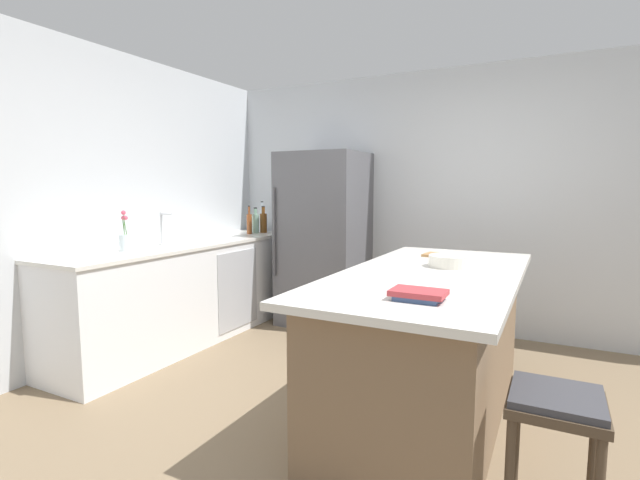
% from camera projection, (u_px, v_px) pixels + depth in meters
% --- Properties ---
extents(ground_plane, '(7.20, 7.20, 0.00)m').
position_uv_depth(ground_plane, '(361.00, 427.00, 2.78)').
color(ground_plane, '#7A664C').
extents(wall_rear, '(6.00, 0.10, 2.60)m').
position_uv_depth(wall_rear, '(447.00, 202.00, 4.62)').
color(wall_rear, silver).
rests_on(wall_rear, ground_plane).
extents(wall_left, '(0.10, 6.00, 2.60)m').
position_uv_depth(wall_left, '(84.00, 205.00, 3.75)').
color(wall_left, silver).
rests_on(wall_left, ground_plane).
extents(counter_run_left, '(0.68, 2.71, 0.93)m').
position_uv_depth(counter_run_left, '(188.00, 291.00, 4.34)').
color(counter_run_left, white).
rests_on(counter_run_left, ground_plane).
extents(kitchen_island, '(1.01, 2.22, 0.92)m').
position_uv_depth(kitchen_island, '(429.00, 344.00, 2.87)').
color(kitchen_island, '#7A6047').
rests_on(kitchen_island, ground_plane).
extents(refrigerator, '(0.83, 0.75, 1.80)m').
position_uv_depth(refrigerator, '(324.00, 239.00, 4.84)').
color(refrigerator, '#56565B').
rests_on(refrigerator, ground_plane).
extents(bar_stool, '(0.36, 0.36, 0.62)m').
position_uv_depth(bar_stool, '(555.00, 420.00, 1.84)').
color(bar_stool, '#473828').
rests_on(bar_stool, ground_plane).
extents(sink_faucet, '(0.15, 0.05, 0.30)m').
position_uv_depth(sink_faucet, '(163.00, 228.00, 4.08)').
color(sink_faucet, silver).
rests_on(sink_faucet, counter_run_left).
extents(flower_vase, '(0.09, 0.09, 0.33)m').
position_uv_depth(flower_vase, '(125.00, 240.00, 3.70)').
color(flower_vase, silver).
rests_on(flower_vase, counter_run_left).
extents(soda_bottle, '(0.08, 0.08, 0.35)m').
position_uv_depth(soda_bottle, '(262.00, 220.00, 5.36)').
color(soda_bottle, silver).
rests_on(soda_bottle, counter_run_left).
extents(whiskey_bottle, '(0.08, 0.08, 0.30)m').
position_uv_depth(whiskey_bottle, '(263.00, 222.00, 5.25)').
color(whiskey_bottle, brown).
rests_on(whiskey_bottle, counter_run_left).
extents(gin_bottle, '(0.08, 0.08, 0.29)m').
position_uv_depth(gin_bottle, '(256.00, 223.00, 5.19)').
color(gin_bottle, '#8CB79E').
rests_on(gin_bottle, counter_run_left).
extents(vinegar_bottle, '(0.06, 0.06, 0.31)m').
position_uv_depth(vinegar_bottle, '(249.00, 223.00, 5.11)').
color(vinegar_bottle, '#994C23').
rests_on(vinegar_bottle, counter_run_left).
extents(cookbook_stack, '(0.25, 0.17, 0.05)m').
position_uv_depth(cookbook_stack, '(418.00, 295.00, 2.11)').
color(cookbook_stack, '#334770').
rests_on(cookbook_stack, kitchen_island).
extents(mixing_bowl, '(0.27, 0.27, 0.08)m').
position_uv_depth(mixing_bowl, '(450.00, 261.00, 2.99)').
color(mixing_bowl, silver).
rests_on(mixing_bowl, kitchen_island).
extents(cutting_board, '(0.30, 0.21, 0.02)m').
position_uv_depth(cutting_board, '(444.00, 255.00, 3.44)').
color(cutting_board, '#9E7042').
rests_on(cutting_board, kitchen_island).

